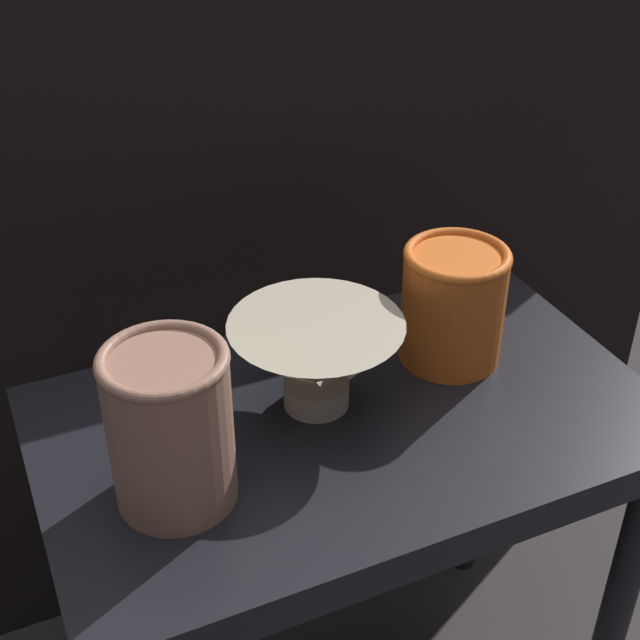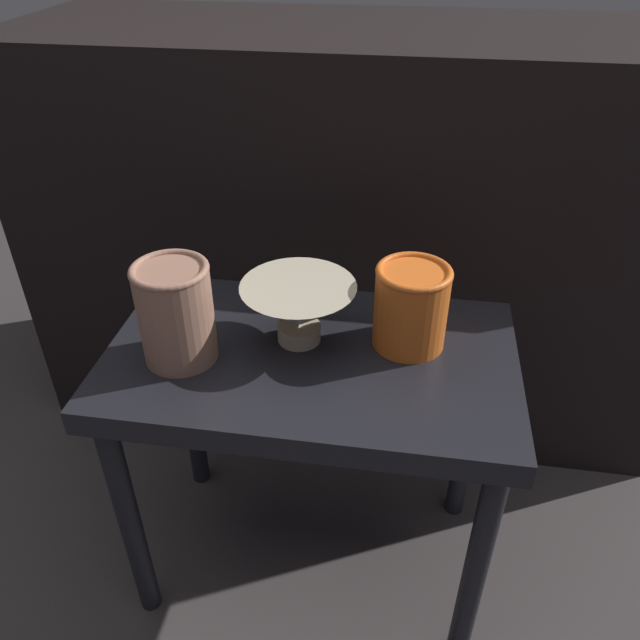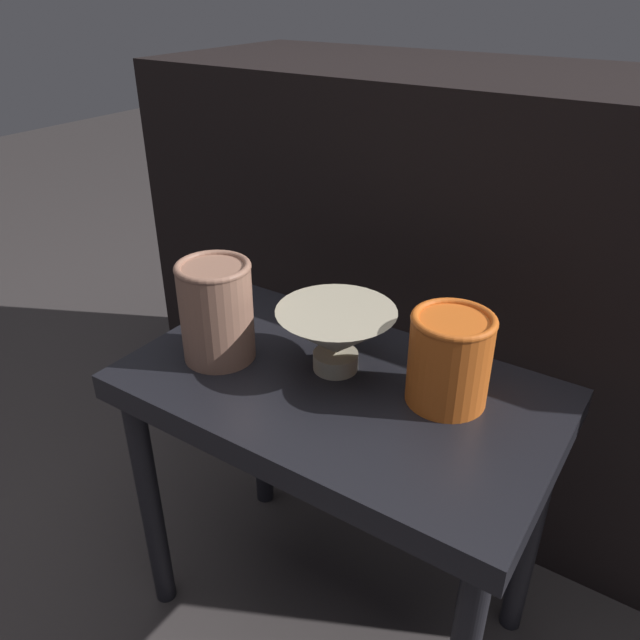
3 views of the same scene
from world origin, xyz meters
name	(u,v)px [view 2 (image 2 of 3)]	position (x,y,z in m)	size (l,w,h in m)	color
ground_plane	(313,551)	(0.00, 0.00, 0.00)	(8.00, 8.00, 0.00)	#383333
table	(311,388)	(0.00, 0.00, 0.43)	(0.62, 0.37, 0.50)	black
couch_backdrop	(351,230)	(0.00, 0.55, 0.43)	(1.38, 0.50, 0.86)	black
bowl	(299,307)	(-0.02, 0.03, 0.56)	(0.17, 0.17, 0.10)	#B2A88E
vase_textured_left	(176,312)	(-0.19, -0.04, 0.58)	(0.11, 0.11, 0.15)	#996B56
vase_colorful_right	(411,306)	(0.14, 0.05, 0.57)	(0.11, 0.11, 0.13)	orange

